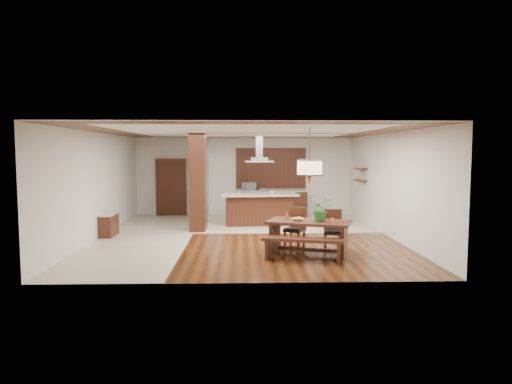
{
  "coord_description": "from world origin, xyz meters",
  "views": [
    {
      "loc": [
        -0.11,
        -12.52,
        2.35
      ],
      "look_at": [
        0.3,
        0.0,
        1.25
      ],
      "focal_mm": 32.0,
      "sensor_mm": 36.0,
      "label": 1
    }
  ],
  "objects_px": {
    "dining_table": "(309,230)",
    "microwave": "(250,186)",
    "fruit_bowl": "(298,219)",
    "dining_bench": "(303,249)",
    "range_hood": "(259,148)",
    "kitchen_island": "(259,209)",
    "hallway_console": "(109,225)",
    "pendant_lantern": "(310,157)",
    "island_cup": "(272,192)",
    "foliage_plant": "(321,210)",
    "dining_chair_left": "(295,228)",
    "dining_chair_right": "(333,230)"
  },
  "relations": [
    {
      "from": "range_hood",
      "to": "island_cup",
      "type": "bearing_deg",
      "value": -8.67
    },
    {
      "from": "microwave",
      "to": "dining_chair_right",
      "type": "bearing_deg",
      "value": -51.98
    },
    {
      "from": "microwave",
      "to": "kitchen_island",
      "type": "bearing_deg",
      "value": -62.37
    },
    {
      "from": "dining_chair_left",
      "to": "range_hood",
      "type": "height_order",
      "value": "range_hood"
    },
    {
      "from": "microwave",
      "to": "dining_table",
      "type": "bearing_deg",
      "value": -58.29
    },
    {
      "from": "kitchen_island",
      "to": "range_hood",
      "type": "distance_m",
      "value": 1.95
    },
    {
      "from": "hallway_console",
      "to": "pendant_lantern",
      "type": "height_order",
      "value": "pendant_lantern"
    },
    {
      "from": "kitchen_island",
      "to": "hallway_console",
      "type": "bearing_deg",
      "value": -160.17
    },
    {
      "from": "foliage_plant",
      "to": "range_hood",
      "type": "bearing_deg",
      "value": 105.86
    },
    {
      "from": "dining_bench",
      "to": "island_cup",
      "type": "xyz_separation_m",
      "value": [
        -0.34,
        4.89,
        0.81
      ]
    },
    {
      "from": "dining_bench",
      "to": "pendant_lantern",
      "type": "relative_size",
      "value": 1.35
    },
    {
      "from": "dining_chair_right",
      "to": "fruit_bowl",
      "type": "relative_size",
      "value": 3.89
    },
    {
      "from": "pendant_lantern",
      "to": "kitchen_island",
      "type": "bearing_deg",
      "value": 102.72
    },
    {
      "from": "dining_bench",
      "to": "pendant_lantern",
      "type": "distance_m",
      "value": 2.11
    },
    {
      "from": "dining_chair_right",
      "to": "pendant_lantern",
      "type": "height_order",
      "value": "pendant_lantern"
    },
    {
      "from": "dining_bench",
      "to": "fruit_bowl",
      "type": "bearing_deg",
      "value": 92.38
    },
    {
      "from": "fruit_bowl",
      "to": "microwave",
      "type": "bearing_deg",
      "value": 98.59
    },
    {
      "from": "pendant_lantern",
      "to": "microwave",
      "type": "height_order",
      "value": "pendant_lantern"
    },
    {
      "from": "kitchen_island",
      "to": "dining_chair_left",
      "type": "bearing_deg",
      "value": -82.83
    },
    {
      "from": "dining_chair_left",
      "to": "dining_chair_right",
      "type": "relative_size",
      "value": 1.03
    },
    {
      "from": "island_cup",
      "to": "microwave",
      "type": "xyz_separation_m",
      "value": [
        -0.65,
        2.14,
        0.04
      ]
    },
    {
      "from": "dining_table",
      "to": "microwave",
      "type": "relative_size",
      "value": 3.81
    },
    {
      "from": "hallway_console",
      "to": "pendant_lantern",
      "type": "xyz_separation_m",
      "value": [
        5.25,
        -2.41,
        1.93
      ]
    },
    {
      "from": "dining_chair_right",
      "to": "microwave",
      "type": "relative_size",
      "value": 1.79
    },
    {
      "from": "dining_chair_right",
      "to": "range_hood",
      "type": "distance_m",
      "value": 4.69
    },
    {
      "from": "pendant_lantern",
      "to": "range_hood",
      "type": "distance_m",
      "value": 4.43
    },
    {
      "from": "dining_bench",
      "to": "island_cup",
      "type": "distance_m",
      "value": 4.97
    },
    {
      "from": "pendant_lantern",
      "to": "range_hood",
      "type": "height_order",
      "value": "same"
    },
    {
      "from": "dining_chair_left",
      "to": "microwave",
      "type": "relative_size",
      "value": 1.83
    },
    {
      "from": "hallway_console",
      "to": "range_hood",
      "type": "height_order",
      "value": "range_hood"
    },
    {
      "from": "dining_bench",
      "to": "microwave",
      "type": "relative_size",
      "value": 3.24
    },
    {
      "from": "kitchen_island",
      "to": "range_hood",
      "type": "bearing_deg",
      "value": 85.82
    },
    {
      "from": "hallway_console",
      "to": "foliage_plant",
      "type": "distance_m",
      "value": 6.07
    },
    {
      "from": "dining_chair_right",
      "to": "kitchen_island",
      "type": "distance_m",
      "value": 4.25
    },
    {
      "from": "range_hood",
      "to": "kitchen_island",
      "type": "bearing_deg",
      "value": -90.0
    },
    {
      "from": "dining_bench",
      "to": "dining_table",
      "type": "bearing_deg",
      "value": 70.28
    },
    {
      "from": "kitchen_island",
      "to": "range_hood",
      "type": "relative_size",
      "value": 2.8
    },
    {
      "from": "pendant_lantern",
      "to": "foliage_plant",
      "type": "relative_size",
      "value": 2.5
    },
    {
      "from": "dining_chair_left",
      "to": "pendant_lantern",
      "type": "height_order",
      "value": "pendant_lantern"
    },
    {
      "from": "foliage_plant",
      "to": "hallway_console",
      "type": "bearing_deg",
      "value": 156.17
    },
    {
      "from": "fruit_bowl",
      "to": "dining_bench",
      "type": "bearing_deg",
      "value": -87.62
    },
    {
      "from": "dining_chair_right",
      "to": "hallway_console",
      "type": "bearing_deg",
      "value": 170.26
    },
    {
      "from": "pendant_lantern",
      "to": "microwave",
      "type": "bearing_deg",
      "value": 100.79
    },
    {
      "from": "dining_table",
      "to": "island_cup",
      "type": "xyz_separation_m",
      "value": [
        -0.57,
        4.26,
        0.49
      ]
    },
    {
      "from": "pendant_lantern",
      "to": "range_hood",
      "type": "relative_size",
      "value": 1.46
    },
    {
      "from": "dining_chair_left",
      "to": "island_cup",
      "type": "distance_m",
      "value": 3.62
    },
    {
      "from": "range_hood",
      "to": "island_cup",
      "type": "relative_size",
      "value": 7.32
    },
    {
      "from": "dining_table",
      "to": "microwave",
      "type": "distance_m",
      "value": 6.53
    },
    {
      "from": "hallway_console",
      "to": "dining_chair_left",
      "type": "xyz_separation_m",
      "value": [
        5.01,
        -1.71,
        0.18
      ]
    },
    {
      "from": "dining_chair_right",
      "to": "microwave",
      "type": "bearing_deg",
      "value": 116.36
    }
  ]
}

